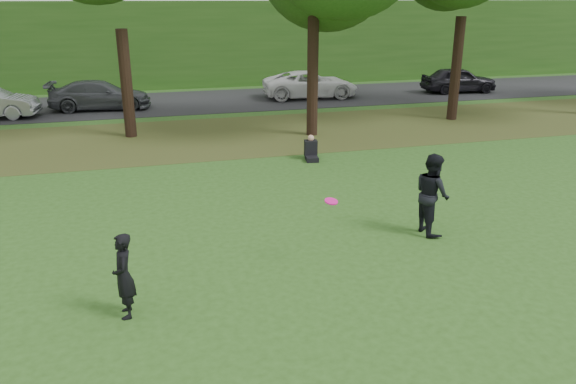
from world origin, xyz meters
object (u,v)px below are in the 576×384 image
Objects in this scene: player_right at (432,194)px; player_left at (124,276)px; frisbee at (331,201)px; seated_person at (311,150)px.

player_left is at bearing 106.22° from player_right.
player_right is at bearing 19.76° from frisbee.
frisbee reaches higher than seated_person.
seated_person is (-0.80, 6.71, -0.64)m from player_right.
player_right is at bearing 102.57° from player_left.
frisbee is (4.04, 0.89, 0.64)m from player_left.
seated_person is at bearing 7.49° from player_right.
seated_person is at bearing 141.87° from player_left.
frisbee is at bearing -95.84° from seated_person.
player_right is 3.05m from frisbee.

